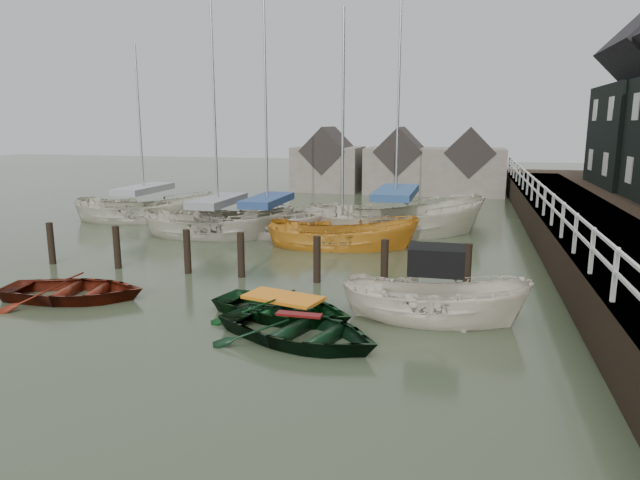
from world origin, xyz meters
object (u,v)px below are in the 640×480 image
(rowboat_green, at_px, (284,317))
(sailboat_d, at_px, (395,233))
(motorboat, at_px, (434,317))
(sailboat_c, at_px, (342,247))
(sailboat_a, at_px, (219,234))
(rowboat_red, at_px, (75,299))
(rowboat_dkgreen, at_px, (299,341))
(sailboat_b, at_px, (268,234))
(sailboat_e, at_px, (146,219))

(rowboat_green, bearing_deg, sailboat_d, 7.51)
(motorboat, bearing_deg, sailboat_c, 25.81)
(motorboat, relative_size, sailboat_c, 0.46)
(sailboat_d, bearing_deg, sailboat_a, 86.89)
(rowboat_red, height_order, rowboat_dkgreen, rowboat_dkgreen)
(sailboat_a, bearing_deg, sailboat_b, -78.39)
(motorboat, distance_m, sailboat_a, 12.52)
(sailboat_b, distance_m, sailboat_c, 3.84)
(rowboat_dkgreen, height_order, sailboat_c, sailboat_c)
(motorboat, relative_size, sailboat_a, 0.39)
(rowboat_dkgreen, relative_size, sailboat_b, 0.36)
(rowboat_red, distance_m, sailboat_c, 9.92)
(rowboat_green, distance_m, sailboat_b, 10.46)
(rowboat_green, xyz_separation_m, rowboat_dkgreen, (0.80, -1.36, 0.00))
(rowboat_green, bearing_deg, sailboat_b, 35.71)
(sailboat_d, bearing_deg, sailboat_e, 67.05)
(sailboat_d, bearing_deg, rowboat_red, 126.58)
(rowboat_red, height_order, sailboat_a, sailboat_a)
(rowboat_red, distance_m, rowboat_green, 5.90)
(rowboat_dkgreen, relative_size, sailboat_d, 0.29)
(motorboat, height_order, sailboat_c, sailboat_c)
(motorboat, xyz_separation_m, sailboat_a, (-9.33, 8.35, -0.03))
(sailboat_b, relative_size, sailboat_d, 0.81)
(sailboat_b, bearing_deg, rowboat_green, -168.69)
(rowboat_green, xyz_separation_m, sailboat_d, (1.32, 11.29, 0.06))
(sailboat_d, relative_size, sailboat_e, 1.39)
(rowboat_red, distance_m, sailboat_b, 9.95)
(rowboat_dkgreen, bearing_deg, sailboat_d, 17.76)
(motorboat, bearing_deg, rowboat_green, 99.32)
(sailboat_b, height_order, sailboat_d, sailboat_d)
(rowboat_green, relative_size, rowboat_dkgreen, 0.95)
(rowboat_dkgreen, height_order, sailboat_a, sailboat_a)
(rowboat_dkgreen, xyz_separation_m, sailboat_d, (0.52, 12.65, 0.06))
(rowboat_dkgreen, distance_m, sailboat_a, 12.29)
(rowboat_red, relative_size, sailboat_e, 0.40)
(motorboat, relative_size, sailboat_e, 0.47)
(sailboat_d, distance_m, sailboat_e, 12.17)
(sailboat_c, bearing_deg, rowboat_dkgreen, 179.75)
(motorboat, height_order, sailboat_e, sailboat_e)
(motorboat, height_order, sailboat_d, sailboat_d)
(motorboat, bearing_deg, rowboat_dkgreen, 124.99)
(motorboat, distance_m, sailboat_c, 8.47)
(sailboat_a, relative_size, sailboat_e, 1.20)
(sailboat_a, relative_size, sailboat_b, 1.07)
(motorboat, distance_m, sailboat_e, 18.16)
(rowboat_red, distance_m, sailboat_e, 12.74)
(sailboat_c, bearing_deg, sailboat_e, 64.49)
(rowboat_green, height_order, sailboat_a, sailboat_a)
(sailboat_c, height_order, sailboat_e, sailboat_c)
(rowboat_green, xyz_separation_m, sailboat_e, (-10.84, 11.74, 0.06))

